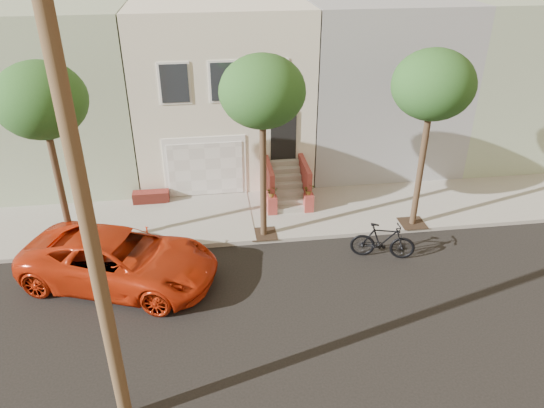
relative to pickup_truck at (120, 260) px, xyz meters
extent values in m
plane|color=black|center=(3.65, -1.97, -0.83)|extent=(90.00, 90.00, 0.00)
cube|color=gray|center=(3.65, 3.38, -0.75)|extent=(40.00, 3.70, 0.15)
cube|color=beige|center=(3.65, 9.23, 2.82)|extent=(7.00, 8.00, 7.00)
cube|color=gray|center=(-3.15, 9.23, 2.82)|extent=(6.50, 8.00, 7.00)
cube|color=gray|center=(10.45, 9.23, 2.82)|extent=(6.50, 8.00, 7.00)
cube|color=gray|center=(16.95, 9.23, 2.82)|extent=(6.50, 8.00, 7.00)
cube|color=white|center=(2.75, 5.25, 0.57)|extent=(3.20, 0.12, 2.50)
cube|color=silver|center=(2.75, 5.19, 0.47)|extent=(2.90, 0.06, 2.20)
cube|color=gray|center=(2.75, 3.38, -0.67)|extent=(3.20, 3.70, 0.02)
cube|color=#9A362A|center=(0.55, 4.93, -0.46)|extent=(1.40, 0.45, 0.44)
cube|color=black|center=(5.85, 5.20, 1.72)|extent=(1.00, 0.06, 2.00)
cube|color=#3F4751|center=(1.85, 5.20, 3.92)|extent=(1.00, 0.06, 1.40)
cube|color=white|center=(1.85, 5.22, 3.92)|extent=(1.15, 0.05, 1.55)
cube|color=#3F4751|center=(3.65, 5.20, 3.92)|extent=(1.00, 0.06, 1.40)
cube|color=white|center=(3.65, 5.22, 3.92)|extent=(1.15, 0.05, 1.55)
cube|color=#3F4751|center=(5.45, 5.20, 3.92)|extent=(1.00, 0.06, 1.40)
cube|color=white|center=(5.45, 5.22, 3.92)|extent=(1.15, 0.05, 1.55)
cube|color=gray|center=(5.85, 3.41, -0.58)|extent=(1.20, 0.28, 0.20)
cube|color=gray|center=(5.85, 3.69, -0.38)|extent=(1.20, 0.28, 0.20)
cube|color=gray|center=(5.85, 3.97, -0.18)|extent=(1.20, 0.28, 0.20)
cube|color=gray|center=(5.85, 4.25, 0.02)|extent=(1.20, 0.28, 0.20)
cube|color=gray|center=(5.85, 4.53, 0.22)|extent=(1.20, 0.28, 0.20)
cube|color=gray|center=(5.85, 4.81, 0.42)|extent=(1.20, 0.28, 0.20)
cube|color=gray|center=(5.85, 5.09, 0.62)|extent=(1.20, 0.28, 0.20)
cube|color=maroon|center=(5.15, 4.25, 0.12)|extent=(0.18, 1.96, 1.60)
cube|color=maroon|center=(6.55, 4.25, 0.12)|extent=(0.18, 1.96, 1.60)
cube|color=maroon|center=(5.15, 3.37, -0.33)|extent=(0.35, 0.35, 0.70)
imported|color=#214D1B|center=(5.15, 3.37, 0.25)|extent=(0.40, 0.35, 0.45)
cube|color=maroon|center=(6.55, 3.37, -0.33)|extent=(0.35, 0.35, 0.70)
imported|color=#214D1B|center=(6.55, 3.37, 0.25)|extent=(0.41, 0.35, 0.45)
cube|color=#2D2116|center=(-1.85, 1.93, -0.67)|extent=(0.90, 0.90, 0.02)
cylinder|color=#322416|center=(-1.85, 1.93, 1.42)|extent=(0.22, 0.22, 4.20)
ellipsoid|color=#214D1B|center=(-1.85, 1.93, 4.47)|extent=(2.70, 2.57, 2.29)
cube|color=#2D2116|center=(4.65, 1.93, -0.67)|extent=(0.90, 0.90, 0.02)
cylinder|color=#322416|center=(4.65, 1.93, 1.42)|extent=(0.22, 0.22, 4.20)
ellipsoid|color=#214D1B|center=(4.65, 1.93, 4.47)|extent=(2.70, 2.57, 2.29)
cube|color=#2D2116|center=(10.15, 1.93, -0.67)|extent=(0.90, 0.90, 0.02)
cylinder|color=#322416|center=(10.15, 1.93, 1.42)|extent=(0.22, 0.22, 4.20)
ellipsoid|color=#214D1B|center=(10.15, 1.93, 4.47)|extent=(2.70, 2.57, 2.29)
cylinder|color=#4E3924|center=(0.65, -5.17, 4.17)|extent=(0.30, 0.30, 10.00)
imported|color=red|center=(0.00, 0.00, 0.00)|extent=(6.54, 4.64, 1.66)
imported|color=black|center=(8.41, 0.20, -0.19)|extent=(2.20, 1.15, 1.27)
camera|label=1|loc=(2.85, -13.40, 9.00)|focal=33.91mm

